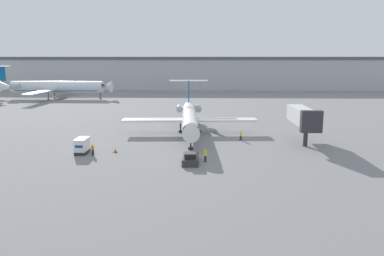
{
  "coord_description": "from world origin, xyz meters",
  "views": [
    {
      "loc": [
        1.69,
        -49.45,
        14.15
      ],
      "look_at": [
        0.0,
        8.77,
        3.12
      ],
      "focal_mm": 35.0,
      "sensor_mm": 36.0,
      "label": 1
    }
  ],
  "objects_px": {
    "pushback_tug": "(191,159)",
    "worker_by_wing": "(241,135)",
    "airplane_main": "(190,117)",
    "luggage_cart": "(82,146)",
    "traffic_cone_left": "(115,150)",
    "jet_bridge": "(303,117)",
    "worker_near_tug": "(205,155)",
    "worker_on_apron": "(93,149)",
    "airplane_parked_far_left": "(55,87)"
  },
  "relations": [
    {
      "from": "pushback_tug",
      "to": "traffic_cone_left",
      "type": "relative_size",
      "value": 6.97
    },
    {
      "from": "airplane_parked_far_left",
      "to": "jet_bridge",
      "type": "xyz_separation_m",
      "value": [
        67.85,
        -66.42,
        0.35
      ]
    },
    {
      "from": "luggage_cart",
      "to": "worker_on_apron",
      "type": "xyz_separation_m",
      "value": [
        1.89,
        -1.08,
        -0.23
      ]
    },
    {
      "from": "worker_near_tug",
      "to": "worker_on_apron",
      "type": "xyz_separation_m",
      "value": [
        -16.49,
        3.08,
        -0.03
      ]
    },
    {
      "from": "worker_near_tug",
      "to": "luggage_cart",
      "type": "bearing_deg",
      "value": 167.24
    },
    {
      "from": "worker_by_wing",
      "to": "jet_bridge",
      "type": "height_order",
      "value": "jet_bridge"
    },
    {
      "from": "luggage_cart",
      "to": "pushback_tug",
      "type": "bearing_deg",
      "value": -16.11
    },
    {
      "from": "airplane_main",
      "to": "luggage_cart",
      "type": "distance_m",
      "value": 21.96
    },
    {
      "from": "worker_by_wing",
      "to": "airplane_parked_far_left",
      "type": "bearing_deg",
      "value": 131.84
    },
    {
      "from": "worker_by_wing",
      "to": "airplane_parked_far_left",
      "type": "relative_size",
      "value": 0.04
    },
    {
      "from": "luggage_cart",
      "to": "worker_by_wing",
      "type": "xyz_separation_m",
      "value": [
        24.59,
        9.62,
        -0.29
      ]
    },
    {
      "from": "pushback_tug",
      "to": "worker_by_wing",
      "type": "bearing_deg",
      "value": 60.18
    },
    {
      "from": "airplane_main",
      "to": "pushback_tug",
      "type": "xyz_separation_m",
      "value": [
        0.84,
        -20.13,
        -2.54
      ]
    },
    {
      "from": "worker_near_tug",
      "to": "airplane_parked_far_left",
      "type": "xyz_separation_m",
      "value": [
        -51.64,
        78.38,
        3.14
      ]
    },
    {
      "from": "pushback_tug",
      "to": "worker_near_tug",
      "type": "bearing_deg",
      "value": 15.66
    },
    {
      "from": "worker_by_wing",
      "to": "traffic_cone_left",
      "type": "bearing_deg",
      "value": -156.12
    },
    {
      "from": "jet_bridge",
      "to": "worker_near_tug",
      "type": "bearing_deg",
      "value": -143.58
    },
    {
      "from": "pushback_tug",
      "to": "luggage_cart",
      "type": "height_order",
      "value": "luggage_cart"
    },
    {
      "from": "pushback_tug",
      "to": "worker_by_wing",
      "type": "relative_size",
      "value": 2.77
    },
    {
      "from": "worker_on_apron",
      "to": "jet_bridge",
      "type": "xyz_separation_m",
      "value": [
        32.7,
        8.88,
        3.52
      ]
    },
    {
      "from": "pushback_tug",
      "to": "airplane_parked_far_left",
      "type": "distance_m",
      "value": 93.31
    },
    {
      "from": "airplane_main",
      "to": "worker_on_apron",
      "type": "xyz_separation_m",
      "value": [
        -13.63,
        -16.49,
        -2.21
      ]
    },
    {
      "from": "pushback_tug",
      "to": "worker_near_tug",
      "type": "height_order",
      "value": "worker_near_tug"
    },
    {
      "from": "traffic_cone_left",
      "to": "airplane_parked_far_left",
      "type": "xyz_separation_m",
      "value": [
        -38.01,
        73.38,
        3.81
      ]
    },
    {
      "from": "luggage_cart",
      "to": "traffic_cone_left",
      "type": "height_order",
      "value": "luggage_cart"
    },
    {
      "from": "luggage_cart",
      "to": "traffic_cone_left",
      "type": "bearing_deg",
      "value": 9.95
    },
    {
      "from": "luggage_cart",
      "to": "worker_on_apron",
      "type": "distance_m",
      "value": 2.19
    },
    {
      "from": "airplane_parked_far_left",
      "to": "traffic_cone_left",
      "type": "bearing_deg",
      "value": -62.62
    },
    {
      "from": "luggage_cart",
      "to": "worker_near_tug",
      "type": "height_order",
      "value": "luggage_cart"
    },
    {
      "from": "luggage_cart",
      "to": "airplane_parked_far_left",
      "type": "distance_m",
      "value": 81.38
    },
    {
      "from": "luggage_cart",
      "to": "jet_bridge",
      "type": "height_order",
      "value": "jet_bridge"
    },
    {
      "from": "worker_near_tug",
      "to": "worker_by_wing",
      "type": "bearing_deg",
      "value": 65.76
    },
    {
      "from": "worker_by_wing",
      "to": "worker_near_tug",
      "type": "bearing_deg",
      "value": -114.24
    },
    {
      "from": "airplane_main",
      "to": "jet_bridge",
      "type": "height_order",
      "value": "airplane_main"
    },
    {
      "from": "worker_near_tug",
      "to": "traffic_cone_left",
      "type": "xyz_separation_m",
      "value": [
        -13.63,
        5.0,
        -0.67
      ]
    },
    {
      "from": "traffic_cone_left",
      "to": "jet_bridge",
      "type": "xyz_separation_m",
      "value": [
        29.84,
        6.96,
        4.15
      ]
    },
    {
      "from": "pushback_tug",
      "to": "traffic_cone_left",
      "type": "bearing_deg",
      "value": 154.4
    },
    {
      "from": "traffic_cone_left",
      "to": "worker_near_tug",
      "type": "bearing_deg",
      "value": -20.13
    },
    {
      "from": "airplane_main",
      "to": "luggage_cart",
      "type": "relative_size",
      "value": 10.27
    },
    {
      "from": "pushback_tug",
      "to": "jet_bridge",
      "type": "bearing_deg",
      "value": 34.49
    },
    {
      "from": "airplane_main",
      "to": "traffic_cone_left",
      "type": "bearing_deg",
      "value": -126.47
    },
    {
      "from": "airplane_main",
      "to": "worker_near_tug",
      "type": "bearing_deg",
      "value": -81.68
    },
    {
      "from": "airplane_main",
      "to": "worker_by_wing",
      "type": "distance_m",
      "value": 10.99
    },
    {
      "from": "luggage_cart",
      "to": "worker_by_wing",
      "type": "distance_m",
      "value": 26.41
    },
    {
      "from": "worker_on_apron",
      "to": "worker_by_wing",
      "type": "bearing_deg",
      "value": 25.24
    },
    {
      "from": "airplane_parked_far_left",
      "to": "jet_bridge",
      "type": "bearing_deg",
      "value": -44.39
    },
    {
      "from": "jet_bridge",
      "to": "worker_by_wing",
      "type": "bearing_deg",
      "value": 169.67
    },
    {
      "from": "luggage_cart",
      "to": "airplane_parked_far_left",
      "type": "bearing_deg",
      "value": 114.14
    },
    {
      "from": "worker_on_apron",
      "to": "worker_near_tug",
      "type": "bearing_deg",
      "value": -10.58
    },
    {
      "from": "traffic_cone_left",
      "to": "airplane_parked_far_left",
      "type": "distance_m",
      "value": 82.73
    }
  ]
}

